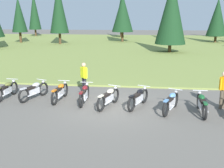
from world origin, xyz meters
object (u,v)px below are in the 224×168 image
(motorcycle_olive, at_px, (7,90))
(motorcycle_black, at_px, (138,98))
(motorcycle_maroon, at_px, (84,94))
(rider_with_back_turned, at_px, (84,76))
(motorcycle_sky_blue, at_px, (171,102))
(motorcycle_british_green, at_px, (202,104))
(rider_in_hivis_vest, at_px, (223,88))
(motorcycle_cream, at_px, (109,97))
(motorcycle_orange, at_px, (60,92))
(motorcycle_silver, at_px, (34,90))

(motorcycle_olive, relative_size, motorcycle_black, 1.07)
(motorcycle_maroon, xyz_separation_m, rider_with_back_turned, (-0.33, 1.49, 0.51))
(motorcycle_sky_blue, xyz_separation_m, motorcycle_british_green, (1.26, -0.12, 0.00))
(motorcycle_olive, relative_size, rider_in_hivis_vest, 1.26)
(motorcycle_cream, distance_m, rider_with_back_turned, 2.54)
(motorcycle_olive, relative_size, motorcycle_sky_blue, 1.06)
(motorcycle_orange, relative_size, motorcycle_cream, 1.05)
(rider_in_hivis_vest, bearing_deg, motorcycle_sky_blue, -162.77)
(motorcycle_cream, xyz_separation_m, rider_in_hivis_vest, (5.04, 0.36, 0.51))
(motorcycle_olive, distance_m, motorcycle_british_green, 9.29)
(motorcycle_sky_blue, distance_m, rider_in_hivis_vest, 2.46)
(motorcycle_maroon, height_order, motorcycle_cream, same)
(motorcycle_sky_blue, bearing_deg, motorcycle_maroon, 168.42)
(motorcycle_black, xyz_separation_m, rider_in_hivis_vest, (3.70, 0.26, 0.51))
(motorcycle_cream, distance_m, motorcycle_black, 1.34)
(motorcycle_maroon, relative_size, motorcycle_cream, 1.05)
(motorcycle_orange, distance_m, motorcycle_cream, 2.56)
(motorcycle_silver, bearing_deg, motorcycle_olive, -177.32)
(motorcycle_silver, relative_size, motorcycle_sky_blue, 1.01)
(motorcycle_british_green, bearing_deg, motorcycle_maroon, 169.84)
(motorcycle_orange, relative_size, motorcycle_british_green, 1.00)
(motorcycle_british_green, height_order, rider_in_hivis_vest, rider_in_hivis_vest)
(motorcycle_cream, bearing_deg, motorcycle_british_green, -6.81)
(motorcycle_silver, bearing_deg, rider_in_hivis_vest, -2.75)
(motorcycle_orange, height_order, rider_with_back_turned, rider_with_back_turned)
(motorcycle_sky_blue, bearing_deg, motorcycle_black, 162.29)
(motorcycle_olive, height_order, motorcycle_orange, same)
(motorcycle_maroon, distance_m, rider_in_hivis_vest, 6.28)
(motorcycle_orange, bearing_deg, motorcycle_olive, 179.11)
(motorcycle_olive, xyz_separation_m, motorcycle_maroon, (4.00, -0.26, 0.00))
(motorcycle_sky_blue, bearing_deg, motorcycle_silver, 170.16)
(motorcycle_maroon, xyz_separation_m, motorcycle_british_green, (5.22, -0.93, 0.00))
(motorcycle_sky_blue, bearing_deg, motorcycle_olive, 172.32)
(motorcycle_olive, bearing_deg, motorcycle_maroon, -3.76)
(motorcycle_silver, distance_m, motorcycle_black, 5.21)
(motorcycle_silver, xyz_separation_m, motorcycle_cream, (3.83, -0.78, 0.00))
(motorcycle_cream, relative_size, motorcycle_british_green, 0.95)
(motorcycle_orange, distance_m, motorcycle_black, 3.85)
(motorcycle_black, height_order, motorcycle_british_green, same)
(motorcycle_cream, bearing_deg, motorcycle_orange, 164.66)
(motorcycle_cream, xyz_separation_m, motorcycle_sky_blue, (2.74, -0.35, 0.00))
(motorcycle_olive, bearing_deg, rider_in_hivis_vest, -2.02)
(motorcycle_orange, relative_size, motorcycle_black, 1.07)
(rider_with_back_turned, bearing_deg, motorcycle_sky_blue, -28.24)
(motorcycle_olive, xyz_separation_m, motorcycle_british_green, (9.22, -1.20, 0.00))
(motorcycle_cream, height_order, motorcycle_black, same)
(motorcycle_olive, distance_m, motorcycle_maroon, 4.01)
(rider_with_back_turned, bearing_deg, motorcycle_black, -32.74)
(motorcycle_black, distance_m, rider_with_back_turned, 3.47)
(motorcycle_silver, xyz_separation_m, motorcycle_black, (5.17, -0.69, 0.00))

